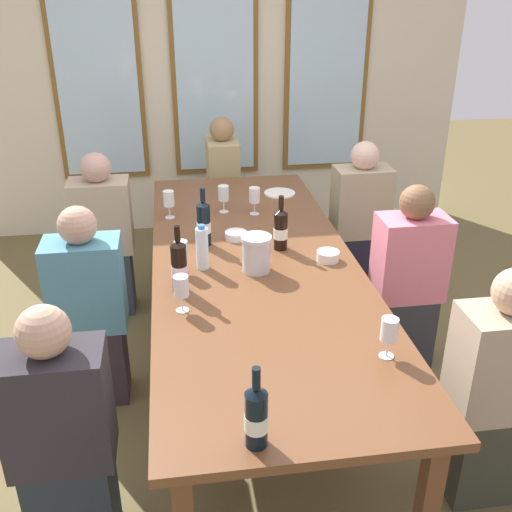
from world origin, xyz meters
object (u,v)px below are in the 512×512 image
Objects in this scene: seated_person_0 at (63,442)px; dining_table at (255,272)px; metal_pitcher at (256,253)px; seated_person_1 at (495,394)px; wine_bottle_2 at (281,229)px; seated_person_2 at (89,312)px; tasting_bowl_1 at (328,256)px; wine_glass_4 at (169,200)px; white_plate_0 at (280,193)px; seated_person_6 at (223,189)px; wine_bottle_0 at (179,266)px; wine_glass_5 at (389,332)px; wine_glass_0 at (223,195)px; seated_person_3 at (407,284)px; seated_person_4 at (104,239)px; wine_bottle_1 at (204,223)px; wine_glass_3 at (181,288)px; tasting_bowl_0 at (236,235)px; wine_glass_1 at (181,251)px; wine_glass_2 at (254,196)px; water_bottle at (202,248)px; wine_bottle_3 at (256,416)px; seated_person_5 at (359,224)px.

dining_table is at bearing 48.33° from seated_person_0.
metal_pitcher is 0.17× the size of seated_person_1.
wine_bottle_2 is 0.28× the size of seated_person_2.
tasting_bowl_1 reaches higher than dining_table.
white_plate_0 is at bearing 23.74° from wine_glass_4.
seated_person_1 is at bearing -72.30° from seated_person_6.
dining_table is at bearing -57.89° from wine_glass_4.
wine_bottle_0 is 0.30× the size of seated_person_2.
seated_person_6 reaches higher than wine_glass_5.
seated_person_3 reaches higher than wine_glass_0.
seated_person_4 is (-1.03, 0.76, -0.33)m from wine_bottle_2.
wine_bottle_1 reaches higher than wine_glass_3.
wine_glass_1 is at bearing -129.98° from tasting_bowl_0.
wine_glass_2 is 1.62m from wine_glass_5.
wine_glass_1 is (-0.37, 0.03, 0.03)m from metal_pitcher.
wine_bottle_1 is at bearing 73.81° from wine_bottle_0.
seated_person_6 reaches higher than water_bottle.
seated_person_0 is 1.00× the size of seated_person_4.
wine_glass_5 is 0.16× the size of seated_person_1.
wine_glass_0 is (0.31, 1.00, -0.01)m from wine_bottle_0.
seated_person_1 is (1.74, 0.02, 0.00)m from seated_person_0.
tasting_bowl_1 reaches higher than white_plate_0.
water_bottle is at bearing 73.87° from wine_glass_3.
wine_glass_3 is (-0.40, -0.45, 0.17)m from dining_table.
wine_bottle_3 reaches higher than wine_glass_3.
dining_table is 22.95× the size of tasting_bowl_0.
white_plate_0 is 2.34m from seated_person_0.
seated_person_4 is (-0.60, 0.94, -0.33)m from water_bottle.
wine_glass_0 is 1.24m from seated_person_3.
seated_person_2 is 1.00× the size of seated_person_6.
seated_person_4 reaches higher than water_bottle.
wine_bottle_3 is at bearing -128.25° from seated_person_3.
seated_person_1 is at bearing -60.39° from wine_glass_0.
seated_person_5 is at bearing 38.19° from wine_glass_1.
seated_person_5 is (1.12, 0.66, -0.34)m from wine_bottle_1.
white_plate_0 is 1.94m from wine_glass_5.
wine_bottle_2 is at bearing -36.52° from tasting_bowl_0.
tasting_bowl_0 is 1.03m from seated_person_4.
seated_person_2 and seated_person_5 have the same top height.
seated_person_4 is at bearing 167.96° from wine_glass_0.
water_bottle is 0.22× the size of seated_person_3.
wine_bottle_2 is (-0.16, -0.88, 0.11)m from white_plate_0.
tasting_bowl_1 is at bearing -67.90° from wine_glass_2.
wine_bottle_2 is 0.28× the size of seated_person_3.
seated_person_0 reaches higher than wine_glass_3.
wine_glass_2 is (-0.07, 0.53, 0.00)m from wine_bottle_2.
wine_glass_2 and wine_glass_3 have the same top height.
seated_person_6 reaches higher than white_plate_0.
wine_bottle_1 is 0.96m from seated_person_4.
white_plate_0 is at bearing 79.78° from wine_bottle_2.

